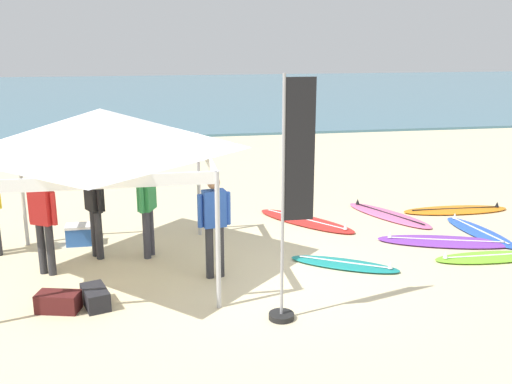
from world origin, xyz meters
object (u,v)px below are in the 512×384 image
object	(u,v)px
surfboard_red	(306,221)
surfboard_teal	(345,264)
person_green	(147,204)
gear_bag_near_tent	(58,302)
surfboard_pink	(388,215)
person_red	(43,217)
canopy_tent	(101,131)
surfboard_blue	(479,232)
person_blue	(214,220)
cooler_box	(80,234)
surfboard_purple	(445,241)
gear_bag_by_pole	(95,297)
surfboard_lime	(489,257)
surfboard_orange	(456,210)
banner_flag	(291,211)
person_black	(95,204)

from	to	relation	value
surfboard_red	surfboard_teal	distance (m)	2.48
surfboard_teal	person_green	distance (m)	3.62
gear_bag_near_tent	surfboard_pink	bearing A→B (deg)	28.13
surfboard_red	person_red	size ratio (longest dim) A/B	1.35
canopy_tent	gear_bag_near_tent	distance (m)	2.70
surfboard_blue	gear_bag_near_tent	bearing A→B (deg)	-165.23
person_blue	cooler_box	world-z (taller)	person_blue
surfboard_purple	person_red	bearing A→B (deg)	-178.38
gear_bag_by_pole	cooler_box	bearing A→B (deg)	100.55
surfboard_lime	surfboard_orange	xyz separation A→B (m)	(0.88, 2.80, -0.00)
person_green	banner_flag	distance (m)	3.43
surfboard_red	surfboard_orange	distance (m)	3.56
gear_bag_near_tent	person_black	bearing A→B (deg)	79.34
gear_bag_near_tent	person_red	bearing A→B (deg)	104.32
surfboard_purple	surfboard_pink	bearing A→B (deg)	102.57
surfboard_purple	banner_flag	xyz separation A→B (m)	(-3.66, -2.46, 1.54)
canopy_tent	surfboard_pink	distance (m)	6.63
surfboard_lime	person_green	size ratio (longest dim) A/B	1.21
surfboard_lime	cooler_box	size ratio (longest dim) A/B	4.13
surfboard_orange	person_red	size ratio (longest dim) A/B	1.44
canopy_tent	person_blue	distance (m)	2.27
surfboard_red	gear_bag_by_pole	distance (m)	5.25
surfboard_teal	gear_bag_by_pole	size ratio (longest dim) A/B	3.16
surfboard_pink	surfboard_orange	distance (m)	1.66
surfboard_purple	person_green	size ratio (longest dim) A/B	1.55
canopy_tent	banner_flag	world-z (taller)	banner_flag
surfboard_pink	cooler_box	bearing A→B (deg)	-174.51
surfboard_teal	surfboard_blue	bearing A→B (deg)	20.04
surfboard_purple	gear_bag_by_pole	size ratio (longest dim) A/B	4.43
canopy_tent	surfboard_orange	bearing A→B (deg)	16.44
banner_flag	gear_bag_by_pole	xyz separation A→B (m)	(-2.72, 0.87, -1.43)
surfboard_teal	cooler_box	world-z (taller)	cooler_box
person_green	surfboard_pink	bearing A→B (deg)	16.15
surfboard_orange	gear_bag_by_pole	bearing A→B (deg)	-155.41
gear_bag_near_tent	canopy_tent	bearing A→B (deg)	64.00
surfboard_lime	person_black	bearing A→B (deg)	169.03
surfboard_pink	person_green	world-z (taller)	person_green
gear_bag_near_tent	person_green	bearing A→B (deg)	56.51
person_black	gear_bag_near_tent	world-z (taller)	person_black
surfboard_teal	gear_bag_by_pole	xyz separation A→B (m)	(-4.11, -0.83, 0.10)
surfboard_lime	canopy_tent	bearing A→B (deg)	174.86
surfboard_teal	person_black	bearing A→B (deg)	164.28
surfboard_orange	person_black	size ratio (longest dim) A/B	1.44
surfboard_pink	person_red	bearing A→B (deg)	-163.59
surfboard_blue	gear_bag_by_pole	distance (m)	7.60
surfboard_pink	surfboard_red	distance (m)	1.90
surfboard_teal	person_red	distance (m)	5.12
surfboard_teal	person_blue	distance (m)	2.45
surfboard_red	surfboard_orange	world-z (taller)	same
surfboard_lime	person_black	distance (m)	7.06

